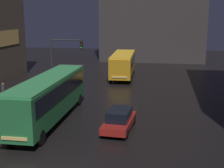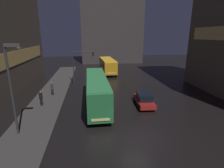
{
  "view_description": "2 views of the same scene",
  "coord_description": "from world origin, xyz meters",
  "px_view_note": "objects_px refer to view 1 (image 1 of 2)",
  "views": [
    {
      "loc": [
        5.71,
        -14.29,
        8.08
      ],
      "look_at": [
        1.66,
        9.82,
        2.63
      ],
      "focal_mm": 50.0,
      "sensor_mm": 36.0,
      "label": 1
    },
    {
      "loc": [
        -3.66,
        -12.28,
        8.14
      ],
      "look_at": [
        -0.6,
        10.62,
        1.69
      ],
      "focal_mm": 28.0,
      "sensor_mm": 36.0,
      "label": 2
    }
  ],
  "objects_px": {
    "bus_far": "(123,63)",
    "pedestrian_near": "(3,91)",
    "bus_near": "(49,94)",
    "car_taxi": "(119,119)",
    "traffic_light_main": "(63,54)"
  },
  "relations": [
    {
      "from": "bus_far",
      "to": "traffic_light_main",
      "type": "distance_m",
      "value": 10.03
    },
    {
      "from": "pedestrian_near",
      "to": "bus_far",
      "type": "bearing_deg",
      "value": -44.81
    },
    {
      "from": "bus_far",
      "to": "pedestrian_near",
      "type": "distance_m",
      "value": 16.95
    },
    {
      "from": "bus_far",
      "to": "pedestrian_near",
      "type": "relative_size",
      "value": 5.37
    },
    {
      "from": "pedestrian_near",
      "to": "traffic_light_main",
      "type": "relative_size",
      "value": 0.31
    },
    {
      "from": "car_taxi",
      "to": "pedestrian_near",
      "type": "height_order",
      "value": "pedestrian_near"
    },
    {
      "from": "bus_near",
      "to": "bus_far",
      "type": "distance_m",
      "value": 18.34
    },
    {
      "from": "car_taxi",
      "to": "traffic_light_main",
      "type": "xyz_separation_m",
      "value": [
        -7.7,
        10.91,
        3.17
      ]
    },
    {
      "from": "pedestrian_near",
      "to": "traffic_light_main",
      "type": "xyz_separation_m",
      "value": [
        3.81,
        6.01,
        2.73
      ]
    },
    {
      "from": "car_taxi",
      "to": "traffic_light_main",
      "type": "distance_m",
      "value": 13.73
    },
    {
      "from": "bus_near",
      "to": "bus_far",
      "type": "height_order",
      "value": "bus_near"
    },
    {
      "from": "bus_far",
      "to": "pedestrian_near",
      "type": "height_order",
      "value": "bus_far"
    },
    {
      "from": "bus_near",
      "to": "pedestrian_near",
      "type": "height_order",
      "value": "bus_near"
    },
    {
      "from": "bus_near",
      "to": "pedestrian_near",
      "type": "bearing_deg",
      "value": -33.11
    },
    {
      "from": "bus_near",
      "to": "car_taxi",
      "type": "xyz_separation_m",
      "value": [
        5.56,
        -1.07,
        -1.35
      ]
    }
  ]
}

